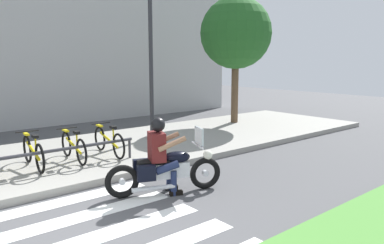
% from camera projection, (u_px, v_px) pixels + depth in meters
% --- Properties ---
extents(crosswalk_stripe_2, '(2.80, 0.40, 0.01)m').
position_uv_depth(crosswalk_stripe_2, '(116.00, 231.00, 5.38)').
color(crosswalk_stripe_2, white).
rests_on(crosswalk_stripe_2, ground).
extents(crosswalk_stripe_3, '(2.80, 0.40, 0.01)m').
position_uv_depth(crosswalk_stripe_3, '(92.00, 214.00, 5.99)').
color(crosswalk_stripe_3, white).
rests_on(crosswalk_stripe_3, ground).
extents(crosswalk_stripe_4, '(2.80, 0.40, 0.01)m').
position_uv_depth(crosswalk_stripe_4, '(72.00, 200.00, 6.60)').
color(crosswalk_stripe_4, white).
rests_on(crosswalk_stripe_4, ground).
extents(motorcycle, '(2.08, 0.98, 1.20)m').
position_uv_depth(motorcycle, '(166.00, 170.00, 6.85)').
color(motorcycle, black).
rests_on(motorcycle, ground).
extents(rider, '(0.75, 0.68, 1.43)m').
position_uv_depth(rider, '(161.00, 151.00, 6.77)').
color(rider, '#591919').
rests_on(rider, ground).
extents(bicycle_4, '(0.48, 1.67, 0.76)m').
position_uv_depth(bicycle_4, '(33.00, 152.00, 7.94)').
color(bicycle_4, black).
rests_on(bicycle_4, sidewalk).
extents(bicycle_5, '(0.48, 1.60, 0.73)m').
position_uv_depth(bicycle_5, '(73.00, 147.00, 8.50)').
color(bicycle_5, black).
rests_on(bicycle_5, sidewalk).
extents(bicycle_6, '(0.48, 1.71, 0.75)m').
position_uv_depth(bicycle_6, '(109.00, 141.00, 9.06)').
color(bicycle_6, black).
rests_on(bicycle_6, sidewalk).
extents(street_lamp, '(0.28, 0.28, 4.41)m').
position_uv_depth(street_lamp, '(151.00, 52.00, 10.71)').
color(street_lamp, '#2D2D33').
rests_on(street_lamp, ground).
extents(tree_near_rack, '(2.56, 2.56, 4.67)m').
position_uv_depth(tree_near_rack, '(236.00, 34.00, 13.35)').
color(tree_near_rack, brown).
rests_on(tree_near_rack, ground).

